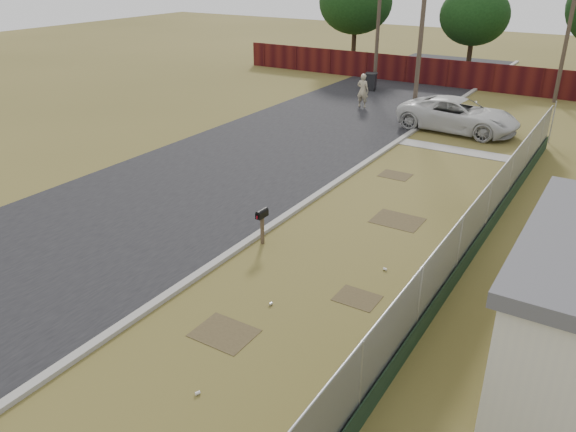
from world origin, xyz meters
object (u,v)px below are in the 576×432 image
Objects in this scene: mailbox at (262,217)px; pickup_truck at (458,115)px; trash_bin at (371,81)px; pedestrian at (363,91)px.

mailbox is 15.51m from pickup_truck.
pickup_truck is at bearing -40.21° from trash_bin.
pickup_truck is at bearing 84.83° from mailbox.
pickup_truck is 5.25× the size of trash_bin.
trash_bin is at bearing 106.07° from mailbox.
mailbox is at bearing 178.54° from pickup_truck.
pedestrian reaches higher than mailbox.
mailbox is at bearing 104.92° from pedestrian.
pickup_truck reaches higher than trash_bin.
pedestrian is at bearing 105.43° from mailbox.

